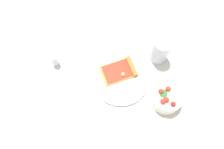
{
  "coord_description": "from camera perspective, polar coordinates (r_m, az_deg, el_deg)",
  "views": [
    {
      "loc": [
        -0.01,
        0.31,
        0.83
      ],
      "look_at": [
        0.01,
        -0.05,
        0.03
      ],
      "focal_mm": 32.72,
      "sensor_mm": 36.0,
      "label": 1
    }
  ],
  "objects": [
    {
      "name": "pizza_slice_main",
      "position": [
        0.89,
        2.47,
        1.17
      ],
      "size": [
        0.17,
        0.15,
        0.02
      ],
      "color": "gold",
      "rests_on": "plate"
    },
    {
      "name": "soda_glass",
      "position": [
        0.92,
        13.32,
        6.43
      ],
      "size": [
        0.08,
        0.08,
        0.12
      ],
      "color": "silver",
      "rests_on": "ground_plane"
    },
    {
      "name": "salad_bowl",
      "position": [
        0.86,
        15.0,
        -6.51
      ],
      "size": [
        0.12,
        0.12,
        0.07
      ],
      "color": "white",
      "rests_on": "ground_plane"
    },
    {
      "name": "plate",
      "position": [
        0.89,
        2.36,
        -1.09
      ],
      "size": [
        0.25,
        0.25,
        0.01
      ],
      "primitive_type": "cylinder",
      "color": "white",
      "rests_on": "ground_plane"
    },
    {
      "name": "pepper_shaker",
      "position": [
        0.93,
        -15.9,
        4.01
      ],
      "size": [
        0.03,
        0.03,
        0.08
      ],
      "color": "silver",
      "rests_on": "ground_plane"
    },
    {
      "name": "paper_napkin",
      "position": [
        0.91,
        -13.72,
        -3.71
      ],
      "size": [
        0.16,
        0.1,
        0.0
      ],
      "primitive_type": "cube",
      "rotation": [
        0.0,
        0.0,
        -0.03
      ],
      "color": "silver",
      "rests_on": "ground_plane"
    },
    {
      "name": "ground_plane",
      "position": [
        0.88,
        0.53,
        -3.58
      ],
      "size": [
        2.4,
        2.4,
        0.0
      ],
      "primitive_type": "plane",
      "color": "beige",
      "rests_on": "ground"
    }
  ]
}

